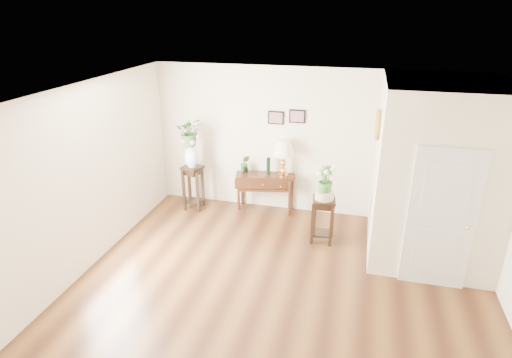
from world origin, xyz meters
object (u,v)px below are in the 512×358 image
(plant_stand_b, at_px, (323,220))
(plant_stand_a, at_px, (193,188))
(console_table, at_px, (265,192))
(table_lamp, at_px, (284,159))

(plant_stand_b, bearing_deg, plant_stand_a, 166.10)
(console_table, relative_size, plant_stand_a, 1.28)
(console_table, xyz_separation_m, plant_stand_a, (-1.40, -0.28, 0.07))
(table_lamp, xyz_separation_m, plant_stand_b, (0.88, -0.93, -0.71))
(console_table, relative_size, plant_stand_b, 1.44)
(console_table, height_order, plant_stand_a, plant_stand_a)
(plant_stand_a, xyz_separation_m, plant_stand_b, (2.63, -0.65, -0.05))
(console_table, height_order, plant_stand_b, plant_stand_b)
(plant_stand_a, bearing_deg, console_table, 11.38)
(plant_stand_b, bearing_deg, console_table, 142.82)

